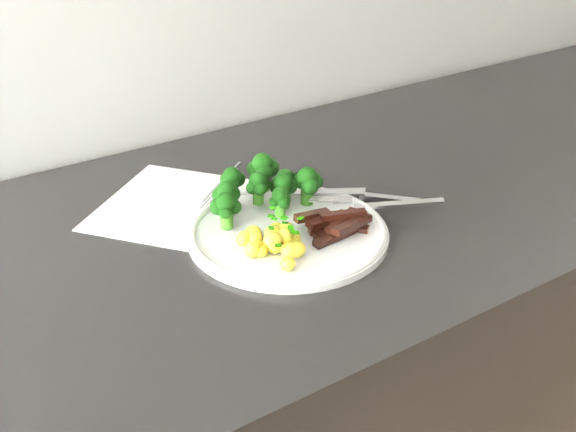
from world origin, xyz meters
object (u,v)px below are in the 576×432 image
(potatoes, at_px, (275,241))
(beef_strips, at_px, (336,224))
(plate, at_px, (288,232))
(broccoli, at_px, (265,186))
(recipe_paper, at_px, (211,211))
(fork, at_px, (379,203))
(knife, at_px, (373,197))

(potatoes, distance_m, beef_strips, 0.09)
(beef_strips, bearing_deg, plate, 143.64)
(potatoes, bearing_deg, broccoli, 64.20)
(broccoli, bearing_deg, plate, -97.09)
(recipe_paper, xyz_separation_m, beef_strips, (0.10, -0.15, 0.02))
(broccoli, relative_size, beef_strips, 1.85)
(plate, distance_m, fork, 0.14)
(beef_strips, distance_m, knife, 0.11)
(potatoes, relative_size, fork, 0.66)
(recipe_paper, bearing_deg, fork, -35.39)
(potatoes, bearing_deg, plate, 37.13)
(fork, bearing_deg, broccoli, 146.35)
(recipe_paper, distance_m, knife, 0.22)
(plate, height_order, fork, fork)
(broccoli, bearing_deg, potatoes, -115.80)
(fork, bearing_deg, beef_strips, -167.86)
(recipe_paper, xyz_separation_m, fork, (0.18, -0.13, 0.02))
(plate, distance_m, broccoli, 0.08)
(broccoli, bearing_deg, knife, -20.85)
(broccoli, relative_size, knife, 1.12)
(plate, bearing_deg, broccoli, 82.91)
(recipe_paper, xyz_separation_m, potatoes, (0.01, -0.14, 0.02))
(potatoes, bearing_deg, beef_strips, -4.58)
(recipe_paper, distance_m, beef_strips, 0.18)
(recipe_paper, distance_m, plate, 0.12)
(potatoes, distance_m, knife, 0.19)
(broccoli, bearing_deg, fork, -33.65)
(plate, relative_size, potatoes, 2.51)
(beef_strips, bearing_deg, knife, 26.09)
(fork, xyz_separation_m, knife, (0.01, 0.03, -0.01))
(plate, bearing_deg, beef_strips, -36.36)
(recipe_paper, height_order, potatoes, potatoes)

